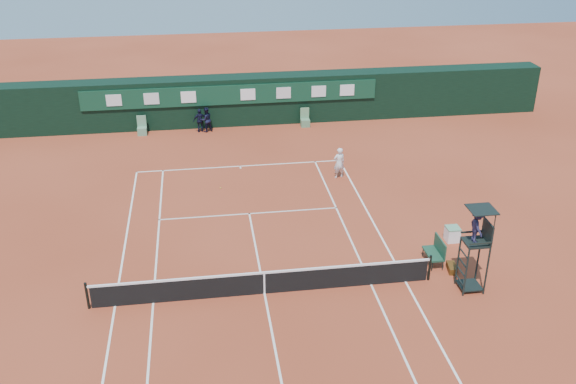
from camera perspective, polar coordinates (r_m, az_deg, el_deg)
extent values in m
plane|color=#AA4328|center=(24.38, -2.10, -9.01)|extent=(90.00, 90.00, 0.00)
cube|color=white|center=(34.74, -4.27, 2.31)|extent=(11.05, 0.08, 0.01)
cube|color=white|center=(25.42, 10.40, -7.83)|extent=(0.08, 23.85, 0.01)
cube|color=white|center=(24.55, -15.12, -9.75)|extent=(0.08, 23.85, 0.01)
cube|color=white|center=(25.05, 7.39, -8.15)|extent=(0.08, 23.85, 0.01)
cube|color=white|center=(24.40, -11.89, -9.61)|extent=(0.08, 23.85, 0.01)
cube|color=silver|center=(29.82, -3.46, -1.93)|extent=(8.31, 0.08, 0.01)
cube|color=white|center=(24.38, -2.10, -9.00)|extent=(0.08, 12.88, 0.01)
cube|color=silver|center=(34.60, -4.25, 2.21)|extent=(0.08, 0.30, 0.01)
cube|color=black|center=(24.13, -2.12, -8.13)|extent=(12.60, 0.04, 0.90)
cube|color=white|center=(23.86, -2.14, -7.18)|extent=(12.80, 0.06, 0.08)
cube|color=white|center=(24.12, -2.12, -8.11)|extent=(0.06, 0.05, 0.92)
cylinder|color=black|center=(25.41, 12.47, -6.60)|extent=(0.10, 0.10, 1.10)
cylinder|color=black|center=(24.40, -17.42, -8.79)|extent=(0.10, 0.10, 1.10)
cube|color=black|center=(40.61, -5.09, 8.13)|extent=(40.00, 1.50, 3.00)
cube|color=#103B26|center=(39.65, -5.05, 8.60)|extent=(18.00, 0.10, 1.20)
cube|color=silver|center=(39.86, -15.22, 7.87)|extent=(0.90, 0.04, 0.70)
cube|color=silver|center=(39.64, -12.05, 8.11)|extent=(0.90, 0.04, 0.70)
cube|color=white|center=(39.54, -8.84, 8.34)|extent=(0.90, 0.04, 0.70)
cube|color=white|center=(39.65, -3.58, 8.65)|extent=(0.90, 0.04, 0.70)
cube|color=silver|center=(39.88, -0.40, 8.80)|extent=(0.90, 0.04, 0.70)
cube|color=white|center=(40.22, 2.75, 8.93)|extent=(0.90, 0.04, 0.70)
cube|color=white|center=(40.59, 5.28, 9.01)|extent=(0.90, 0.04, 0.70)
cube|color=#5E906B|center=(39.91, -12.83, 5.30)|extent=(0.55, 0.50, 0.46)
cube|color=#5D8E6B|center=(39.92, -12.89, 6.18)|extent=(0.55, 0.06, 0.70)
cube|color=#56845D|center=(40.27, 1.54, 6.16)|extent=(0.55, 0.50, 0.46)
cube|color=#5E8F62|center=(40.29, 1.49, 7.03)|extent=(0.55, 0.06, 0.70)
cylinder|color=black|center=(24.58, 15.55, -6.96)|extent=(0.07, 0.07, 2.00)
cylinder|color=black|center=(25.19, 14.86, -5.99)|extent=(0.07, 0.07, 2.00)
cylinder|color=black|center=(24.90, 17.25, -6.75)|extent=(0.07, 0.07, 2.00)
cylinder|color=black|center=(25.50, 16.53, -5.80)|extent=(0.07, 0.07, 2.00)
cube|color=black|center=(24.51, 16.34, -4.32)|extent=(0.85, 0.85, 0.08)
cube|color=black|center=(24.48, 17.32, -3.40)|extent=(0.06, 0.85, 0.80)
cube|color=black|center=(24.08, 16.80, -4.38)|extent=(0.85, 0.05, 0.06)
cube|color=black|center=(24.74, 16.03, -3.41)|extent=(0.85, 0.05, 0.06)
cylinder|color=black|center=(23.95, 17.85, -2.93)|extent=(0.04, 0.04, 1.00)
cylinder|color=black|center=(24.58, 17.09, -2.04)|extent=(0.04, 0.04, 1.00)
cube|color=black|center=(23.89, 16.86, -1.49)|extent=(0.95, 0.95, 0.04)
cube|color=black|center=(25.49, 15.81, -7.98)|extent=(0.80, 0.80, 0.05)
cube|color=black|center=(25.21, 15.04, -7.62)|extent=(0.04, 0.80, 0.04)
cube|color=black|center=(24.99, 15.14, -6.85)|extent=(0.04, 0.80, 0.04)
cube|color=black|center=(24.78, 15.25, -6.08)|extent=(0.04, 0.80, 0.04)
cube|color=black|center=(24.58, 15.36, -5.29)|extent=(0.04, 0.80, 0.04)
imported|color=#1D1B37|center=(24.17, 16.44, -2.94)|extent=(0.47, 0.82, 1.28)
cube|color=#1A422E|center=(26.53, 12.79, -5.37)|extent=(0.55, 1.20, 0.08)
cube|color=#1A422E|center=(26.44, 13.37, -4.67)|extent=(0.06, 1.20, 0.60)
cylinder|color=black|center=(26.15, 12.69, -6.49)|extent=(0.04, 0.04, 0.41)
cylinder|color=black|center=(26.30, 13.59, -6.39)|extent=(0.04, 0.04, 0.41)
cylinder|color=black|center=(27.02, 11.90, -5.25)|extent=(0.04, 0.04, 0.41)
cylinder|color=black|center=(27.16, 12.78, -5.16)|extent=(0.04, 0.04, 0.41)
cube|color=black|center=(26.39, 14.35, -6.55)|extent=(0.42, 0.75, 0.27)
cube|color=white|center=(28.39, 14.39, -3.67)|extent=(0.55, 0.55, 0.60)
cube|color=#649A74|center=(28.23, 14.46, -3.11)|extent=(0.57, 0.57, 0.05)
sphere|color=gold|center=(32.33, -6.03, 0.37)|extent=(0.06, 0.06, 0.06)
imported|color=white|center=(33.09, 4.56, 2.59)|extent=(0.67, 0.50, 1.66)
imported|color=black|center=(39.55, -7.29, 6.40)|extent=(0.91, 0.82, 1.54)
imported|color=black|center=(39.58, -7.82, 6.32)|extent=(0.92, 0.55, 1.46)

